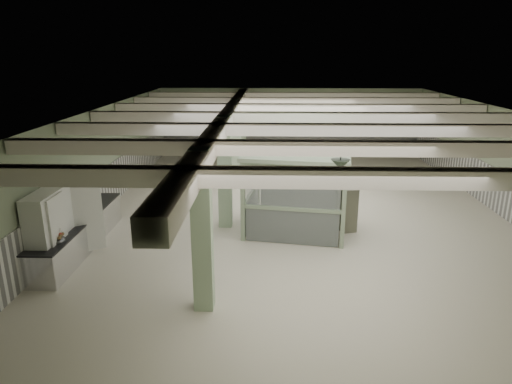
{
  "coord_description": "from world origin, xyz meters",
  "views": [
    {
      "loc": [
        -1.08,
        -14.95,
        5.45
      ],
      "look_at": [
        -1.49,
        -1.47,
        1.3
      ],
      "focal_mm": 32.0,
      "sensor_mm": 36.0,
      "label": 1
    }
  ],
  "objects_px": {
    "walkin_cooler": "(57,228)",
    "guard_booth": "(297,177)",
    "filing_cabinet": "(347,209)",
    "prep_counter": "(79,233)"
  },
  "relations": [
    {
      "from": "prep_counter",
      "to": "walkin_cooler",
      "type": "distance_m",
      "value": 1.2
    },
    {
      "from": "walkin_cooler",
      "to": "prep_counter",
      "type": "bearing_deg",
      "value": 85.42
    },
    {
      "from": "walkin_cooler",
      "to": "filing_cabinet",
      "type": "relative_size",
      "value": 1.62
    },
    {
      "from": "guard_booth",
      "to": "walkin_cooler",
      "type": "bearing_deg",
      "value": -147.84
    },
    {
      "from": "prep_counter",
      "to": "filing_cabinet",
      "type": "height_order",
      "value": "filing_cabinet"
    },
    {
      "from": "prep_counter",
      "to": "guard_booth",
      "type": "bearing_deg",
      "value": 14.95
    },
    {
      "from": "walkin_cooler",
      "to": "guard_booth",
      "type": "distance_m",
      "value": 6.99
    },
    {
      "from": "walkin_cooler",
      "to": "filing_cabinet",
      "type": "height_order",
      "value": "walkin_cooler"
    },
    {
      "from": "walkin_cooler",
      "to": "guard_booth",
      "type": "bearing_deg",
      "value": 23.11
    },
    {
      "from": "guard_booth",
      "to": "filing_cabinet",
      "type": "xyz_separation_m",
      "value": [
        1.61,
        0.03,
        -1.03
      ]
    }
  ]
}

